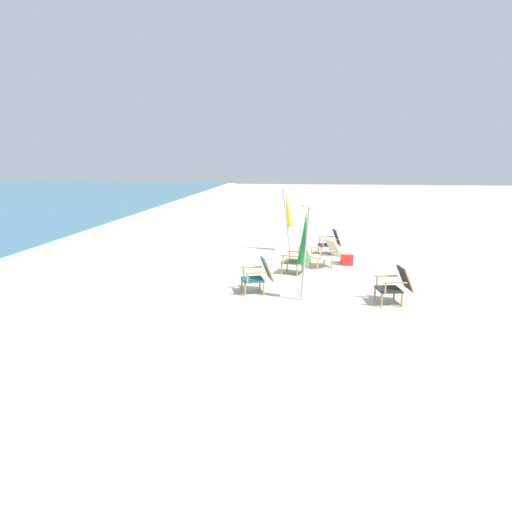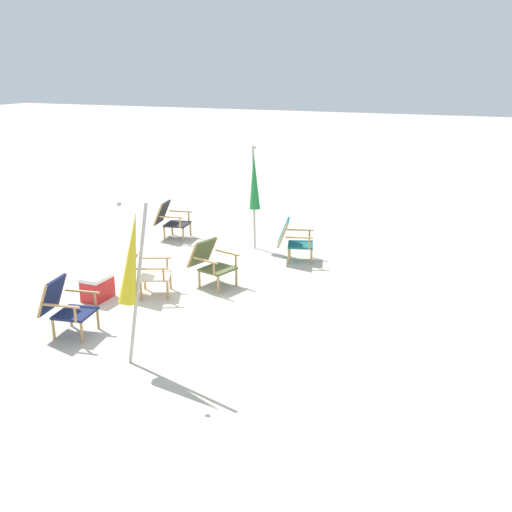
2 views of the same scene
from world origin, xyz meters
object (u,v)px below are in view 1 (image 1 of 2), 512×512
Objects in this scene: beach_chair_back_right at (331,242)px; cooler_box at (347,257)px; umbrella_furled_yellow at (288,210)px; umbrella_furled_green at (304,239)px; beach_chair_far_center at (298,258)px; beach_chair_front_right at (326,253)px; beach_chair_mid_center at (259,275)px; beach_chair_front_left at (396,284)px.

beach_chair_back_right reaches higher than cooler_box.
umbrella_furled_yellow is 1.00× the size of umbrella_furled_green.
beach_chair_far_center is at bearing 4.32° from umbrella_furled_green.
beach_chair_back_right is 0.39× the size of umbrella_furled_green.
beach_chair_far_center is 2.55m from umbrella_furled_green.
cooler_box is (0.48, -0.61, -0.23)m from beach_chair_front_right.
cooler_box is at bearing -162.22° from beach_chair_back_right.
beach_chair_back_right is 1.33m from cooler_box.
beach_chair_mid_center is at bearing 157.14° from beach_chair_back_right.
beach_chair_front_right is 2.58m from umbrella_furled_yellow.
beach_chair_front_right is 1.74m from beach_chair_back_right.
cooler_box is at bearing -131.24° from umbrella_furled_yellow.
beach_chair_far_center is 1.93m from cooler_box.
umbrella_furled_yellow is 2.69m from cooler_box.
beach_chair_mid_center is at bearing 148.38° from beach_chair_front_right.
umbrella_furled_yellow is (0.34, 1.42, 0.95)m from beach_chair_back_right.
umbrella_furled_green reaches higher than beach_chair_front_right.
beach_chair_front_left reaches higher than beach_chair_front_right.
cooler_box is at bearing -35.62° from beach_chair_mid_center.
beach_chair_far_center is (-2.55, 1.00, -0.01)m from beach_chair_back_right.
beach_chair_mid_center is (0.48, 3.00, 0.00)m from beach_chair_front_left.
beach_chair_back_right reaches higher than beach_chair_front_left.
beach_chair_front_right is at bearing -31.62° from beach_chair_mid_center.
beach_chair_back_right is at bearing -22.86° from beach_chair_mid_center.
beach_chair_front_right reaches higher than cooler_box.
beach_chair_back_right reaches higher than beach_chair_far_center.
umbrella_furled_green is at bearing 91.44° from beach_chair_front_left.
umbrella_furled_yellow is at bearing 8.18° from beach_chair_far_center.
umbrella_furled_green is (-0.05, 1.97, 0.96)m from beach_chair_front_left.
beach_chair_far_center is 0.41× the size of umbrella_furled_yellow.
beach_chair_front_left is at bearing -153.76° from umbrella_furled_yellow.
umbrella_furled_green is 4.32× the size of cooler_box.
beach_chair_back_right is 2.74m from beach_chair_far_center.
beach_chair_front_right is 1.10× the size of beach_chair_back_right.
umbrella_furled_green reaches higher than cooler_box.
beach_chair_front_left is (-3.13, -1.37, 0.00)m from beach_chair_front_right.
umbrella_furled_green reaches higher than umbrella_furled_yellow.
umbrella_furled_green is (-4.91, 0.82, 0.95)m from beach_chair_back_right.
cooler_box is at bearing -51.78° from beach_chair_front_right.
umbrella_furled_yellow is (4.73, -0.43, 0.95)m from beach_chair_mid_center.
umbrella_furled_green reaches higher than beach_chair_mid_center.
beach_chair_far_center is 1.76× the size of cooler_box.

